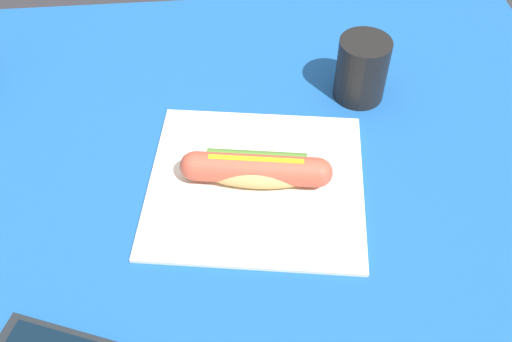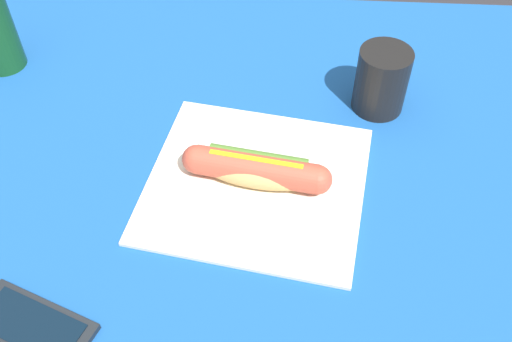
% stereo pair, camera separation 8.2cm
% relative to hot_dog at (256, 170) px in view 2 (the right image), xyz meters
% --- Properties ---
extents(dining_table, '(1.22, 0.90, 0.73)m').
position_rel_hot_dog_xyz_m(dining_table, '(-0.07, 0.04, -0.15)').
color(dining_table, brown).
rests_on(dining_table, ground).
extents(paper_wrapper, '(0.35, 0.33, 0.01)m').
position_rel_hot_dog_xyz_m(paper_wrapper, '(-0.00, -0.00, -0.03)').
color(paper_wrapper, silver).
rests_on(paper_wrapper, dining_table).
extents(hot_dog, '(0.21, 0.08, 0.05)m').
position_rel_hot_dog_xyz_m(hot_dog, '(0.00, 0.00, 0.00)').
color(hot_dog, tan).
rests_on(hot_dog, paper_wrapper).
extents(cell_phone, '(0.16, 0.12, 0.01)m').
position_rel_hot_dog_xyz_m(cell_phone, '(-0.25, -0.24, -0.03)').
color(cell_phone, black).
rests_on(cell_phone, dining_table).
extents(drinking_cup, '(0.08, 0.08, 0.11)m').
position_rel_hot_dog_xyz_m(drinking_cup, '(0.19, 0.18, 0.02)').
color(drinking_cup, black).
rests_on(drinking_cup, dining_table).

